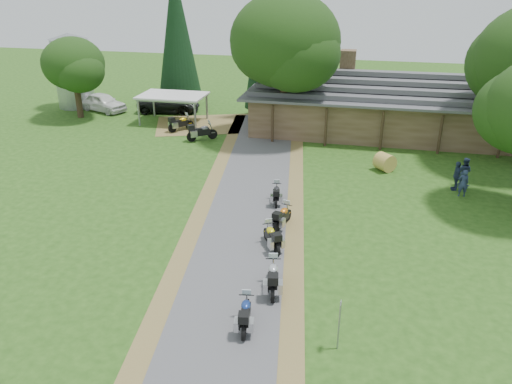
% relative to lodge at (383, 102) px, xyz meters
% --- Properties ---
extents(ground, '(120.00, 120.00, 0.00)m').
position_rel_lodge_xyz_m(ground, '(-6.00, -24.00, -2.45)').
color(ground, '#254B15').
rests_on(ground, ground).
extents(driveway, '(51.95, 51.95, 0.00)m').
position_rel_lodge_xyz_m(driveway, '(-6.50, -20.00, -2.45)').
color(driveway, '#4D4D4F').
rests_on(driveway, ground).
extents(lodge, '(21.40, 9.40, 4.90)m').
position_rel_lodge_xyz_m(lodge, '(0.00, 0.00, 0.00)').
color(lodge, brown).
rests_on(lodge, ground).
extents(silo, '(3.46, 3.46, 6.79)m').
position_rel_lodge_xyz_m(silo, '(-28.28, 2.01, 0.95)').
color(silo, gray).
rests_on(silo, ground).
extents(carport, '(5.51, 3.68, 2.38)m').
position_rel_lodge_xyz_m(carport, '(-17.28, -1.01, -1.26)').
color(carport, silver).
rests_on(carport, ground).
extents(car_white_sedan, '(4.71, 6.71, 2.06)m').
position_rel_lodge_xyz_m(car_white_sedan, '(-25.02, 1.05, -1.42)').
color(car_white_sedan, white).
rests_on(car_white_sedan, ground).
extents(car_dark_suv, '(3.45, 6.39, 2.33)m').
position_rel_lodge_xyz_m(car_dark_suv, '(-18.96, 2.06, -1.29)').
color(car_dark_suv, black).
rests_on(car_dark_suv, ground).
extents(motorcycle_row_a, '(0.85, 1.86, 1.22)m').
position_rel_lodge_xyz_m(motorcycle_row_a, '(-4.82, -25.87, -1.84)').
color(motorcycle_row_a, navy).
rests_on(motorcycle_row_a, ground).
extents(motorcycle_row_b, '(1.01, 2.08, 1.37)m').
position_rel_lodge_xyz_m(motorcycle_row_b, '(-4.28, -23.41, -1.77)').
color(motorcycle_row_b, '#A7A9AE').
rests_on(motorcycle_row_b, ground).
extents(motorcycle_row_c, '(1.43, 1.87, 1.24)m').
position_rel_lodge_xyz_m(motorcycle_row_c, '(-4.98, -20.09, -1.83)').
color(motorcycle_row_c, '#D3C713').
rests_on(motorcycle_row_c, ground).
extents(motorcycle_row_d, '(0.99, 1.90, 1.24)m').
position_rel_lodge_xyz_m(motorcycle_row_d, '(-4.86, -17.91, -1.83)').
color(motorcycle_row_d, orange).
rests_on(motorcycle_row_d, ground).
extents(motorcycle_row_e, '(0.83, 1.77, 1.17)m').
position_rel_lodge_xyz_m(motorcycle_row_e, '(-5.69, -15.14, -1.87)').
color(motorcycle_row_e, black).
rests_on(motorcycle_row_e, ground).
extents(motorcycle_carport_a, '(1.80, 2.01, 1.40)m').
position_rel_lodge_xyz_m(motorcycle_carport_a, '(-15.80, -3.26, -1.75)').
color(motorcycle_carport_a, gold).
rests_on(motorcycle_carport_a, ground).
extents(motorcycle_carport_b, '(2.14, 1.84, 1.47)m').
position_rel_lodge_xyz_m(motorcycle_carport_b, '(-13.34, -5.26, -1.72)').
color(motorcycle_carport_b, slate).
rests_on(motorcycle_carport_b, ground).
extents(person_a, '(0.58, 0.44, 1.91)m').
position_rel_lodge_xyz_m(person_a, '(4.56, -11.93, -1.50)').
color(person_a, navy).
rests_on(person_a, ground).
extents(person_b, '(0.71, 0.64, 2.04)m').
position_rel_lodge_xyz_m(person_b, '(4.86, -10.14, -1.43)').
color(person_b, navy).
rests_on(person_b, ground).
extents(person_c, '(0.46, 0.61, 2.08)m').
position_rel_lodge_xyz_m(person_c, '(4.31, -11.02, -1.41)').
color(person_c, navy).
rests_on(person_c, ground).
extents(hay_bale, '(1.56, 1.55, 1.15)m').
position_rel_lodge_xyz_m(hay_bale, '(0.25, -8.74, -1.87)').
color(hay_bale, '#A98E3E').
rests_on(hay_bale, ground).
extents(sign_post, '(0.35, 0.06, 1.94)m').
position_rel_lodge_xyz_m(sign_post, '(-1.46, -26.34, -1.48)').
color(sign_post, gray).
rests_on(sign_post, ground).
extents(oak_lodge_left, '(8.04, 8.04, 11.80)m').
position_rel_lodge_xyz_m(oak_lodge_left, '(-7.41, -3.14, 3.45)').
color(oak_lodge_left, '#183510').
rests_on(oak_lodge_left, ground).
extents(oak_silo, '(5.25, 5.25, 7.56)m').
position_rel_lodge_xyz_m(oak_silo, '(-25.98, -1.35, 1.33)').
color(oak_silo, '#183510').
rests_on(oak_silo, ground).
extents(cedar_near, '(3.35, 3.35, 12.77)m').
position_rel_lodge_xyz_m(cedar_near, '(-10.16, 2.49, 3.94)').
color(cedar_near, black).
rests_on(cedar_near, ground).
extents(cedar_far, '(4.03, 4.03, 12.88)m').
position_rel_lodge_xyz_m(cedar_far, '(-18.90, 5.01, 3.99)').
color(cedar_far, black).
rests_on(cedar_far, ground).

